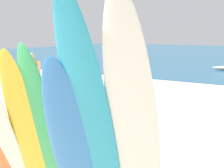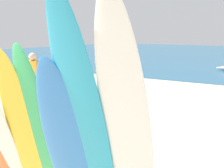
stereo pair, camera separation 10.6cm
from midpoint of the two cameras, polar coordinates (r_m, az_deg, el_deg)
name	(u,v)px [view 1 (the left image)]	position (r m, az deg, el deg)	size (l,w,h in m)	color
ground	(212,73)	(17.25, 19.52, 2.15)	(60.00, 60.00, 0.00)	beige
surfboard_rack	(30,148)	(4.56, -16.92, -12.42)	(4.40, 0.07, 0.68)	brown
surfboard_yellow_7	(28,135)	(3.61, -17.58, -9.92)	(0.47, 0.06, 2.20)	yellow
surfboard_green_8	(46,137)	(3.40, -14.06, -10.34)	(0.47, 0.08, 2.26)	#38B266
surfboard_blue_9	(71,149)	(3.18, -9.23, -12.85)	(0.57, 0.07, 2.15)	#337AD1
surfboard_teal_10	(91,127)	(2.83, -5.28, -8.74)	(0.54, 0.06, 2.82)	#289EC6
surfboard_white_11	(134,137)	(2.64, 3.30, -10.76)	(0.50, 0.07, 2.76)	white
beachgoer_near_rack	(32,77)	(8.66, -16.27, 1.32)	(0.65, 0.27, 1.71)	beige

